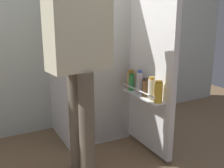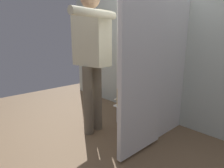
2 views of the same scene
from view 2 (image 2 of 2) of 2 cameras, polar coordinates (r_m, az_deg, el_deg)
name	(u,v)px [view 2 (image 2 of 2)]	position (r m, az deg, el deg)	size (l,w,h in m)	color
ground_plane	(120,137)	(2.47, 2.57, -15.53)	(5.57, 5.57, 0.00)	brown
kitchen_wall	(166,34)	(2.86, 16.01, 14.15)	(4.40, 0.10, 2.50)	beige
refrigerator	(149,67)	(2.54, 11.16, 5.14)	(0.72, 1.24, 1.68)	white
person	(92,50)	(2.32, -6.02, 10.26)	(0.64, 0.75, 1.75)	#665B4C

